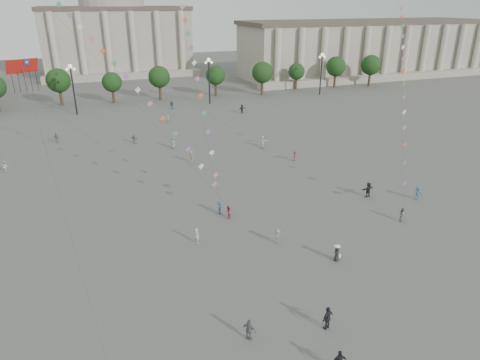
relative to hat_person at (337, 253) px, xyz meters
name	(u,v)px	position (x,y,z in m)	size (l,w,h in m)	color
ground	(277,284)	(-6.80, -1.41, -0.81)	(360.00, 360.00, 0.00)	#524F4D
hall_east	(365,49)	(68.20, 92.49, 7.61)	(84.00, 26.22, 17.20)	gray
hall_central	(115,29)	(-6.80, 127.81, 13.42)	(48.30, 34.30, 35.50)	gray
tree_row	(140,79)	(-6.80, 76.59, 4.58)	(137.12, 5.12, 8.00)	#332319
lamp_post_mid_west	(72,80)	(-21.80, 68.59, 6.54)	(2.00, 0.90, 10.65)	#262628
lamp_post_mid_east	(209,72)	(8.20, 68.59, 6.54)	(2.00, 0.90, 10.65)	#262628
lamp_post_far_east	(322,66)	(38.20, 68.59, 6.54)	(2.00, 0.90, 10.65)	#262628
person_crowd_0	(172,105)	(-1.44, 66.59, 0.13)	(1.11, 0.46, 1.89)	navy
person_crowd_3	(368,190)	(11.47, 11.01, 0.15)	(1.79, 0.57, 1.93)	#222227
person_crowd_4	(168,119)	(-4.68, 54.73, -0.03)	(1.44, 0.46, 1.56)	beige
person_crowd_6	(277,236)	(-3.93, 4.76, 0.03)	(1.08, 0.62, 1.67)	slate
person_crowd_7	(262,141)	(6.97, 33.91, 0.15)	(1.79, 0.57, 1.93)	white
person_crowd_8	(295,156)	(8.98, 26.00, -0.07)	(0.96, 0.55, 1.49)	maroon
person_crowd_9	(242,109)	(12.14, 57.21, 0.14)	(1.77, 0.56, 1.91)	#232328
person_crowd_12	(134,139)	(-12.94, 43.46, 0.00)	(1.50, 0.48, 1.62)	slate
person_crowd_13	(197,236)	(-11.47, 7.70, 0.03)	(0.61, 0.40, 1.68)	beige
person_crowd_14	(418,193)	(16.69, 8.18, 0.04)	(1.11, 0.64, 1.71)	#335474
person_crowd_16	(56,138)	(-25.48, 48.55, 0.03)	(0.99, 0.41, 1.69)	slate
person_crowd_18	(5,166)	(-32.04, 36.29, 0.04)	(0.83, 0.64, 1.70)	silver
person_crowd_20	(191,157)	(-6.09, 30.71, 0.12)	(1.21, 0.69, 1.87)	gray
person_crowd_21	(173,143)	(-7.23, 38.52, 0.14)	(0.93, 0.61, 1.91)	slate
tourist_3	(249,330)	(-11.49, -6.60, 0.06)	(1.02, 0.43, 1.74)	#5D5D62
tourist_4	(328,318)	(-5.62, -7.60, 0.16)	(1.14, 0.47, 1.94)	#222228
kite_flyer_0	(228,212)	(-6.79, 11.67, -0.06)	(0.73, 0.57, 1.51)	#9F2B3B
kite_flyer_1	(220,208)	(-7.30, 12.99, -0.02)	(1.03, 0.59, 1.59)	#314E6E
kite_flyer_2	(403,214)	(11.16, 4.27, 0.00)	(0.79, 0.62, 1.63)	slate
hat_person	(337,253)	(0.00, 0.00, 0.00)	(0.87, 0.79, 1.69)	black
dragon_kite	(25,79)	(-24.15, 5.61, 16.66)	(2.74, 8.41, 22.98)	#AA1812
kite_train_west	(60,10)	(-21.52, 32.88, 20.86)	(28.19, 39.76, 61.79)	#3F3F3F
kite_train_east	(402,26)	(25.27, 25.37, 18.53)	(26.80, 39.19, 58.45)	#3F3F3F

